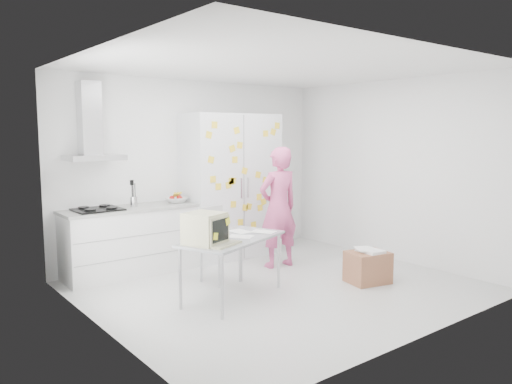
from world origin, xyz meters
TOP-DOWN VIEW (x-y plane):
  - floor at (0.00, 0.00)m, footprint 4.50×4.00m
  - walls at (0.00, 0.72)m, footprint 4.52×4.01m
  - ceiling at (0.00, 0.00)m, footprint 4.50×4.00m
  - counter_run at (-1.20, 1.70)m, footprint 1.84×0.63m
  - range_hood at (-1.65, 1.84)m, footprint 0.70×0.48m
  - tall_cabinet at (0.45, 1.67)m, footprint 1.50×0.68m
  - person at (0.62, 0.75)m, footprint 0.66×0.46m
  - desk at (-0.97, -0.05)m, footprint 1.48×1.10m
  - chair at (-0.47, 0.71)m, footprint 0.49×0.49m
  - cardboard_box at (1.01, -0.56)m, footprint 0.58×0.50m

SIDE VIEW (x-z plane):
  - floor at x=0.00m, z-range -0.02..0.00m
  - cardboard_box at x=1.01m, z-range -0.01..0.43m
  - counter_run at x=-1.20m, z-range -0.17..1.11m
  - chair at x=-0.47m, z-range 0.06..1.03m
  - desk at x=-0.97m, z-range 0.27..1.34m
  - person at x=0.62m, z-range 0.00..1.72m
  - tall_cabinet at x=0.45m, z-range 0.00..2.20m
  - walls at x=0.00m, z-range 0.00..2.70m
  - range_hood at x=-1.65m, z-range 1.45..2.46m
  - ceiling at x=0.00m, z-range 2.69..2.71m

